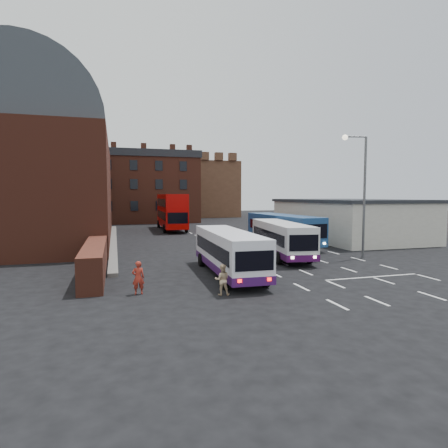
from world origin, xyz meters
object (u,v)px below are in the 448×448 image
object	(u,v)px
bus_red_double	(172,211)
street_lamp	(361,184)
bus_white_outbound	(228,249)
bus_white_inbound	(281,237)
pedestrian_beige	(222,280)
bus_blue	(283,228)
pedestrian_red	(138,278)

from	to	relation	value
bus_red_double	street_lamp	bearing A→B (deg)	111.84
bus_white_outbound	bus_white_inbound	distance (m)	7.68
bus_white_inbound	street_lamp	world-z (taller)	street_lamp
pedestrian_beige	bus_blue	bearing A→B (deg)	-109.45
bus_blue	pedestrian_red	size ratio (longest dim) A/B	6.73
bus_white_inbound	pedestrian_red	bearing A→B (deg)	43.83
bus_red_double	pedestrian_red	xyz separation A→B (m)	(-6.33, -32.50, -1.77)
pedestrian_red	pedestrian_beige	distance (m)	3.95
bus_white_inbound	pedestrian_red	world-z (taller)	bus_white_inbound
bus_white_outbound	bus_blue	distance (m)	13.80
bus_blue	street_lamp	size ratio (longest dim) A/B	1.18
bus_blue	bus_red_double	world-z (taller)	bus_red_double
bus_white_outbound	bus_red_double	xyz separation A→B (m)	(0.99, 29.52, 1.05)
bus_white_inbound	pedestrian_beige	xyz separation A→B (m)	(-7.32, -9.34, -0.82)
bus_blue	street_lamp	xyz separation A→B (m)	(2.39, -7.96, 3.76)
bus_white_outbound	pedestrian_beige	xyz separation A→B (m)	(-1.59, -4.22, -0.79)
bus_white_inbound	pedestrian_red	size ratio (longest dim) A/B	6.19
street_lamp	pedestrian_red	xyz separation A→B (m)	(-16.32, -5.83, -4.66)
bus_white_inbound	pedestrian_red	distance (m)	13.74
street_lamp	pedestrian_beige	world-z (taller)	street_lamp
bus_red_double	pedestrian_red	world-z (taller)	bus_red_double
bus_white_outbound	bus_white_inbound	bearing A→B (deg)	43.74
bus_white_outbound	bus_white_inbound	world-z (taller)	bus_white_inbound
bus_blue	pedestrian_red	distance (m)	19.62
pedestrian_beige	pedestrian_red	bearing A→B (deg)	-3.57
bus_white_outbound	bus_blue	xyz separation A→B (m)	(8.59, 10.81, 0.18)
bus_blue	pedestrian_red	xyz separation A→B (m)	(-13.93, -13.79, -0.90)
pedestrian_red	bus_red_double	bearing A→B (deg)	-103.70
bus_white_inbound	street_lamp	distance (m)	6.93
bus_white_inbound	pedestrian_red	xyz separation A→B (m)	(-11.07, -8.10, -0.75)
bus_white_inbound	bus_blue	bearing A→B (deg)	-109.04
pedestrian_red	pedestrian_beige	bearing A→B (deg)	159.09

